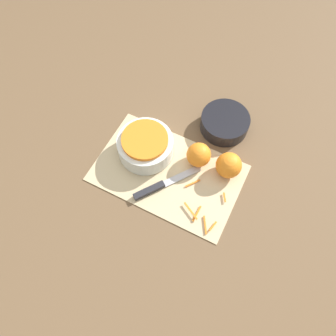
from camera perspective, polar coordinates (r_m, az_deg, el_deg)
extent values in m
plane|color=brown|center=(1.07, 0.00, -0.87)|extent=(4.00, 4.00, 0.00)
cube|color=#CCB284|center=(1.07, 0.00, -0.80)|extent=(0.47, 0.29, 0.01)
cylinder|color=silver|center=(1.07, -3.94, 3.81)|extent=(0.18, 0.18, 0.07)
cylinder|color=orange|center=(1.04, -4.07, 4.90)|extent=(0.15, 0.15, 0.02)
cylinder|color=black|center=(1.15, 9.84, 7.78)|extent=(0.17, 0.17, 0.05)
cube|color=#232328|center=(1.03, -3.32, -3.93)|extent=(0.08, 0.10, 0.02)
cube|color=#B2B2B7|center=(1.06, 2.44, -1.37)|extent=(0.09, 0.12, 0.00)
sphere|color=orange|center=(1.05, 5.37, 2.29)|extent=(0.08, 0.08, 0.08)
sphere|color=orange|center=(1.05, 10.53, 0.47)|extent=(0.08, 0.08, 0.08)
cube|color=orange|center=(1.00, 6.47, -9.81)|extent=(0.03, 0.05, 0.00)
cube|color=orange|center=(1.01, 3.96, -7.43)|extent=(0.06, 0.04, 0.00)
cube|color=orange|center=(1.04, 9.79, -5.09)|extent=(0.02, 0.03, 0.00)
cube|color=orange|center=(1.01, 5.04, -7.91)|extent=(0.01, 0.06, 0.00)
cube|color=orange|center=(1.05, 4.39, -2.54)|extent=(0.04, 0.04, 0.00)
cube|color=orange|center=(1.00, 7.83, -9.99)|extent=(0.01, 0.04, 0.00)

